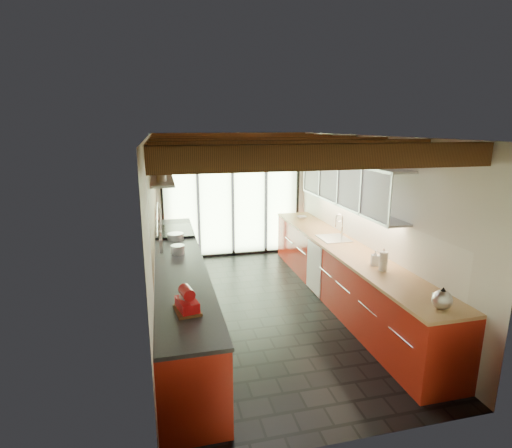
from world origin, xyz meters
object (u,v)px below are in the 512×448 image
at_px(stand_mixer, 187,301).
at_px(bowl, 302,217).
at_px(paper_towel, 383,261).
at_px(kettle, 442,299).
at_px(soap_bottle, 375,258).

height_order(stand_mixer, bowl, stand_mixer).
xyz_separation_m(stand_mixer, paper_towel, (2.54, 0.59, 0.02)).
distance_m(paper_towel, bowl, 3.07).
distance_m(stand_mixer, paper_towel, 2.61).
relative_size(kettle, paper_towel, 0.89).
bearing_deg(kettle, stand_mixer, 168.03).
height_order(paper_towel, bowl, paper_towel).
height_order(stand_mixer, soap_bottle, stand_mixer).
distance_m(soap_bottle, bowl, 2.87).
xyz_separation_m(soap_bottle, bowl, (0.00, 2.87, -0.09)).
bearing_deg(bowl, paper_towel, -90.00).
xyz_separation_m(kettle, bowl, (0.00, 4.19, -0.08)).
relative_size(stand_mixer, bowl, 1.68).
bearing_deg(soap_bottle, paper_towel, -90.00).
xyz_separation_m(stand_mixer, soap_bottle, (2.54, 0.79, 0.00)).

